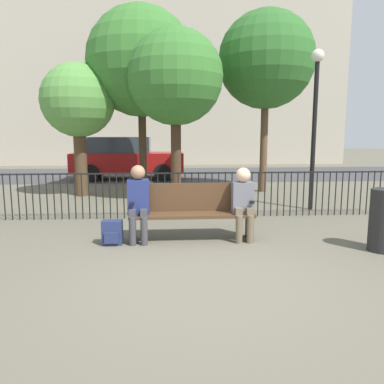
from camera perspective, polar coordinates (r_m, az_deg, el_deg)
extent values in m
plane|color=#605B4C|center=(4.61, 1.55, -13.13)|extent=(80.00, 80.00, 0.00)
cube|color=#4C331E|center=(6.09, 0.00, -3.49)|extent=(2.02, 0.45, 0.05)
cube|color=#4C331E|center=(6.23, -0.13, -0.77)|extent=(2.02, 0.05, 0.47)
cube|color=black|center=(6.15, -8.92, -5.63)|extent=(0.06, 0.38, 0.40)
cube|color=black|center=(6.28, 8.73, -5.32)|extent=(0.06, 0.38, 0.40)
cube|color=black|center=(6.05, -9.02, -1.50)|extent=(0.06, 0.38, 0.04)
cube|color=black|center=(6.19, 8.83, -1.28)|extent=(0.06, 0.38, 0.04)
cylinder|color=#3D3D42|center=(5.93, -9.06, -5.93)|extent=(0.11, 0.11, 0.45)
cylinder|color=#3D3D42|center=(5.91, -7.31, -5.93)|extent=(0.11, 0.11, 0.45)
cube|color=#3D3D42|center=(5.96, -9.04, -3.13)|extent=(0.11, 0.20, 0.12)
cube|color=#3D3D42|center=(5.95, -7.31, -3.12)|extent=(0.11, 0.20, 0.12)
cube|color=navy|center=(6.03, -8.15, -0.74)|extent=(0.34, 0.22, 0.56)
sphere|color=#A37556|center=(5.96, -8.24, 2.98)|extent=(0.23, 0.23, 0.23)
cylinder|color=brown|center=(6.02, 7.19, -5.67)|extent=(0.11, 0.11, 0.45)
cylinder|color=brown|center=(6.05, 8.87, -5.61)|extent=(0.11, 0.11, 0.45)
cube|color=brown|center=(6.05, 7.05, -2.91)|extent=(0.11, 0.20, 0.12)
cube|color=brown|center=(6.09, 8.71, -2.87)|extent=(0.11, 0.20, 0.12)
cube|color=slate|center=(6.15, 7.69, -0.82)|extent=(0.34, 0.22, 0.50)
sphere|color=beige|center=(6.08, 7.80, 2.60)|extent=(0.24, 0.24, 0.24)
cube|color=navy|center=(6.04, -12.05, -6.04)|extent=(0.31, 0.19, 0.39)
cube|color=navy|center=(5.94, -12.19, -6.87)|extent=(0.22, 0.04, 0.17)
cylinder|color=black|center=(8.39, -26.73, -0.69)|extent=(0.02, 0.02, 0.95)
cylinder|color=black|center=(8.34, -25.85, -0.69)|extent=(0.02, 0.02, 0.95)
cylinder|color=black|center=(8.29, -24.95, -0.68)|extent=(0.02, 0.02, 0.95)
cylinder|color=black|center=(8.24, -24.04, -0.67)|extent=(0.02, 0.02, 0.95)
cylinder|color=black|center=(8.19, -23.12, -0.67)|extent=(0.02, 0.02, 0.95)
cylinder|color=black|center=(8.15, -22.18, -0.66)|extent=(0.02, 0.02, 0.95)
cylinder|color=black|center=(8.10, -21.24, -0.65)|extent=(0.02, 0.02, 0.95)
cylinder|color=black|center=(8.06, -20.29, -0.64)|extent=(0.02, 0.02, 0.95)
cylinder|color=black|center=(8.02, -19.33, -0.64)|extent=(0.02, 0.02, 0.95)
cylinder|color=black|center=(7.99, -18.36, -0.63)|extent=(0.02, 0.02, 0.95)
cylinder|color=black|center=(7.96, -17.39, -0.62)|extent=(0.02, 0.02, 0.95)
cylinder|color=black|center=(7.92, -16.40, -0.61)|extent=(0.02, 0.02, 0.95)
cylinder|color=black|center=(7.90, -15.41, -0.60)|extent=(0.02, 0.02, 0.95)
cylinder|color=black|center=(7.87, -14.41, -0.59)|extent=(0.02, 0.02, 0.95)
cylinder|color=black|center=(7.85, -13.40, -0.58)|extent=(0.02, 0.02, 0.95)
cylinder|color=black|center=(7.82, -12.39, -0.57)|extent=(0.02, 0.02, 0.95)
cylinder|color=black|center=(7.81, -11.38, -0.56)|extent=(0.02, 0.02, 0.95)
cylinder|color=black|center=(7.79, -10.35, -0.55)|extent=(0.02, 0.02, 0.95)
cylinder|color=black|center=(7.77, -9.33, -0.54)|extent=(0.02, 0.02, 0.95)
cylinder|color=black|center=(7.76, -8.30, -0.53)|extent=(0.02, 0.02, 0.95)
cylinder|color=black|center=(7.75, -7.27, -0.52)|extent=(0.02, 0.02, 0.95)
cylinder|color=black|center=(7.75, -6.23, -0.51)|extent=(0.02, 0.02, 0.95)
cylinder|color=black|center=(7.74, -5.20, -0.50)|extent=(0.02, 0.02, 0.95)
cylinder|color=black|center=(7.74, -4.16, -0.49)|extent=(0.02, 0.02, 0.95)
cylinder|color=black|center=(7.74, -3.13, -0.48)|extent=(0.02, 0.02, 0.95)
cylinder|color=black|center=(7.75, -2.09, -0.47)|extent=(0.02, 0.02, 0.95)
cylinder|color=black|center=(7.75, -1.06, -0.45)|extent=(0.02, 0.02, 0.95)
cylinder|color=black|center=(7.76, -0.02, -0.44)|extent=(0.02, 0.02, 0.95)
cylinder|color=black|center=(7.77, 1.00, -0.43)|extent=(0.02, 0.02, 0.95)
cylinder|color=black|center=(7.79, 2.03, -0.42)|extent=(0.02, 0.02, 0.95)
cylinder|color=black|center=(7.80, 3.05, -0.41)|extent=(0.02, 0.02, 0.95)
cylinder|color=black|center=(7.82, 4.07, -0.39)|extent=(0.02, 0.02, 0.95)
cylinder|color=black|center=(7.84, 5.08, -0.38)|extent=(0.02, 0.02, 0.95)
cylinder|color=black|center=(7.87, 6.09, -0.37)|extent=(0.02, 0.02, 0.95)
cylinder|color=black|center=(7.89, 7.09, -0.36)|extent=(0.02, 0.02, 0.95)
cylinder|color=black|center=(7.92, 8.08, -0.34)|extent=(0.02, 0.02, 0.95)
cylinder|color=black|center=(7.95, 9.07, -0.33)|extent=(0.02, 0.02, 0.95)
cylinder|color=black|center=(7.98, 10.05, -0.32)|extent=(0.02, 0.02, 0.95)
cylinder|color=black|center=(8.02, 11.02, -0.31)|extent=(0.02, 0.02, 0.95)
cylinder|color=black|center=(8.06, 11.98, -0.29)|extent=(0.02, 0.02, 0.95)
cylinder|color=black|center=(8.10, 12.93, -0.28)|extent=(0.02, 0.02, 0.95)
cylinder|color=black|center=(8.14, 13.88, -0.27)|extent=(0.02, 0.02, 0.95)
cylinder|color=black|center=(8.18, 14.81, -0.26)|extent=(0.02, 0.02, 0.95)
cylinder|color=black|center=(8.23, 15.73, -0.25)|extent=(0.02, 0.02, 0.95)
cylinder|color=black|center=(8.28, 16.64, -0.23)|extent=(0.02, 0.02, 0.95)
cylinder|color=black|center=(8.33, 17.54, -0.22)|extent=(0.02, 0.02, 0.95)
cylinder|color=black|center=(8.38, 18.43, -0.21)|extent=(0.02, 0.02, 0.95)
cylinder|color=black|center=(8.44, 19.31, -0.20)|extent=(0.02, 0.02, 0.95)
cylinder|color=black|center=(8.49, 20.18, -0.19)|extent=(0.02, 0.02, 0.95)
cylinder|color=black|center=(8.55, 21.03, -0.17)|extent=(0.02, 0.02, 0.95)
cylinder|color=black|center=(8.61, 21.88, -0.16)|extent=(0.02, 0.02, 0.95)
cylinder|color=black|center=(8.67, 22.71, -0.15)|extent=(0.02, 0.02, 0.95)
cylinder|color=black|center=(8.74, 23.53, -0.14)|extent=(0.02, 0.02, 0.95)
cylinder|color=black|center=(8.80, 24.34, -0.13)|extent=(0.02, 0.02, 0.95)
cylinder|color=black|center=(8.87, 25.13, -0.12)|extent=(0.02, 0.02, 0.95)
cylinder|color=black|center=(8.94, 25.91, -0.11)|extent=(0.02, 0.02, 0.95)
cylinder|color=black|center=(9.01, 26.68, -0.10)|extent=(0.02, 0.02, 0.95)
cube|color=black|center=(7.69, -0.92, 2.89)|extent=(9.00, 0.03, 0.03)
cylinder|color=#4C3823|center=(10.95, -16.61, 4.90)|extent=(0.34, 0.34, 2.09)
sphere|color=#569342|center=(10.97, -16.99, 13.26)|extent=(2.01, 2.01, 2.01)
cylinder|color=brown|center=(11.45, 10.90, 7.72)|extent=(0.22, 0.22, 3.08)
sphere|color=#2D6628|center=(11.64, 11.24, 19.13)|extent=(2.79, 2.79, 2.79)
cylinder|color=#422D1E|center=(11.08, -7.53, 7.31)|extent=(0.22, 0.22, 2.90)
sphere|color=#38752D|center=(11.26, -7.78, 19.05)|extent=(3.06, 3.06, 3.06)
cylinder|color=#422D1E|center=(9.69, -2.45, 5.93)|extent=(0.26, 0.26, 2.48)
sphere|color=#38752D|center=(9.78, -2.53, 17.10)|extent=(2.39, 2.39, 2.39)
cylinder|color=black|center=(8.92, 18.06, 8.01)|extent=(0.10, 0.10, 3.33)
sphere|color=silver|center=(9.08, 18.61, 19.10)|extent=(0.28, 0.28, 0.28)
cube|color=#3D3D3F|center=(16.35, -2.61, 2.75)|extent=(24.00, 6.00, 0.01)
cube|color=maroon|center=(14.72, -9.66, 4.57)|extent=(4.20, 1.70, 0.70)
cube|color=#2D333D|center=(14.72, -10.96, 7.07)|extent=(2.31, 1.56, 0.60)
cylinder|color=black|center=(13.82, -4.58, 2.94)|extent=(0.64, 0.20, 0.64)
cylinder|color=black|center=(15.55, -4.54, 3.59)|extent=(0.64, 0.20, 0.64)
cylinder|color=black|center=(14.08, -15.25, 2.77)|extent=(0.64, 0.20, 0.64)
cylinder|color=black|center=(15.78, -14.05, 3.43)|extent=(0.64, 0.20, 0.64)
cube|color=#B2A893|center=(25.16, -3.30, 24.15)|extent=(20.00, 6.00, 16.78)
cylinder|color=black|center=(6.21, 27.22, -3.86)|extent=(0.42, 0.42, 0.93)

